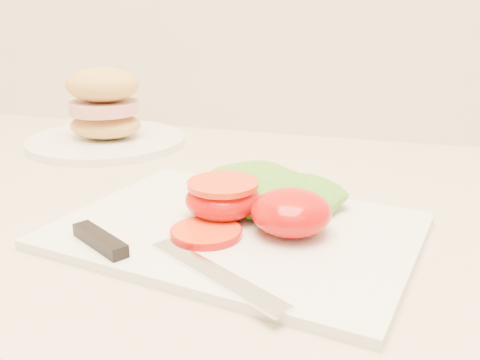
# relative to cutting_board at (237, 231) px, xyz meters

# --- Properties ---
(cutting_board) EXTENTS (0.38, 0.30, 0.01)m
(cutting_board) POSITION_rel_cutting_board_xyz_m (0.00, 0.00, 0.00)
(cutting_board) COLOR silver
(cutting_board) RESTS_ON counter
(tomato_half_dome) EXTENTS (0.08, 0.08, 0.04)m
(tomato_half_dome) POSITION_rel_cutting_board_xyz_m (0.05, -0.00, 0.03)
(tomato_half_dome) COLOR #B7140D
(tomato_half_dome) RESTS_ON cutting_board
(tomato_half_cut) EXTENTS (0.08, 0.08, 0.04)m
(tomato_half_cut) POSITION_rel_cutting_board_xyz_m (-0.02, 0.02, 0.03)
(tomato_half_cut) COLOR #B7140D
(tomato_half_cut) RESTS_ON cutting_board
(tomato_slice_0) EXTENTS (0.07, 0.07, 0.01)m
(tomato_slice_0) POSITION_rel_cutting_board_xyz_m (-0.02, -0.03, 0.01)
(tomato_slice_0) COLOR #F54C15
(tomato_slice_0) RESTS_ON cutting_board
(lettuce_leaf_0) EXTENTS (0.19, 0.19, 0.03)m
(lettuce_leaf_0) POSITION_rel_cutting_board_xyz_m (-0.00, 0.07, 0.02)
(lettuce_leaf_0) COLOR #5CA72C
(lettuce_leaf_0) RESTS_ON cutting_board
(lettuce_leaf_1) EXTENTS (0.12, 0.09, 0.03)m
(lettuce_leaf_1) POSITION_rel_cutting_board_xyz_m (0.04, 0.07, 0.02)
(lettuce_leaf_1) COLOR #5CA72C
(lettuce_leaf_1) RESTS_ON cutting_board
(knife) EXTENTS (0.23, 0.10, 0.01)m
(knife) POSITION_rel_cutting_board_xyz_m (-0.06, -0.09, 0.01)
(knife) COLOR silver
(knife) RESTS_ON cutting_board
(sandwich_plate) EXTENTS (0.25, 0.25, 0.12)m
(sandwich_plate) POSITION_rel_cutting_board_xyz_m (-0.30, 0.27, 0.04)
(sandwich_plate) COLOR white
(sandwich_plate) RESTS_ON counter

